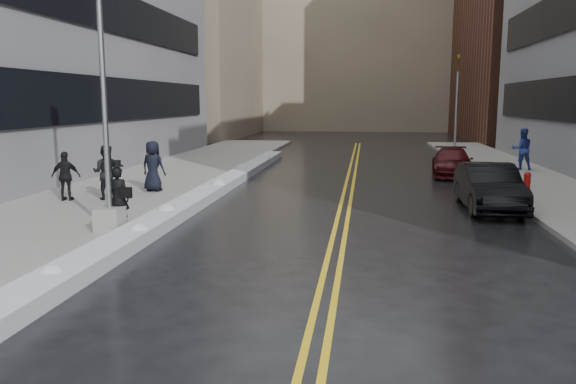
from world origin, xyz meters
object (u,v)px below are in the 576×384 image
(pedestrian_b, at_px, (106,172))
(traffic_signal, at_px, (457,101))
(pedestrian_d, at_px, (66,176))
(pedestrian_fedora, at_px, (118,197))
(lamppost, at_px, (106,137))
(car_maroon, at_px, (452,162))
(pedestrian_c, at_px, (153,166))
(fire_hydrant, at_px, (527,181))
(pedestrian_east, at_px, (522,149))
(car_black, at_px, (489,187))

(pedestrian_b, bearing_deg, traffic_signal, -136.18)
(pedestrian_d, bearing_deg, pedestrian_fedora, 126.87)
(traffic_signal, height_order, pedestrian_b, traffic_signal)
(lamppost, relative_size, car_maroon, 1.76)
(pedestrian_b, xyz_separation_m, pedestrian_c, (0.91, 1.90, 0.01))
(lamppost, bearing_deg, pedestrian_c, 101.45)
(lamppost, height_order, pedestrian_b, lamppost)
(pedestrian_c, distance_m, car_maroon, 13.59)
(fire_hydrant, height_order, car_maroon, car_maroon)
(pedestrian_c, bearing_deg, traffic_signal, -118.70)
(lamppost, height_order, fire_hydrant, lamppost)
(traffic_signal, bearing_deg, pedestrian_b, -128.37)
(pedestrian_d, height_order, car_maroon, pedestrian_d)
(pedestrian_east, bearing_deg, lamppost, 45.73)
(pedestrian_b, distance_m, car_maroon, 15.38)
(pedestrian_c, bearing_deg, car_black, -175.32)
(pedestrian_fedora, height_order, pedestrian_b, pedestrian_b)
(pedestrian_c, height_order, pedestrian_east, pedestrian_east)
(pedestrian_c, xyz_separation_m, pedestrian_d, (-2.12, -2.31, -0.10))
(pedestrian_b, relative_size, pedestrian_east, 0.93)
(car_maroon, bearing_deg, pedestrian_east, 32.00)
(pedestrian_b, distance_m, pedestrian_d, 1.28)
(pedestrian_d, xyz_separation_m, pedestrian_east, (17.28, 11.04, 0.17))
(pedestrian_fedora, bearing_deg, car_black, -158.93)
(car_black, bearing_deg, pedestrian_fedora, -155.68)
(lamppost, xyz_separation_m, traffic_signal, (11.80, 22.00, 0.87))
(pedestrian_east, bearing_deg, traffic_signal, -74.82)
(pedestrian_fedora, bearing_deg, fire_hydrant, -151.21)
(traffic_signal, bearing_deg, pedestrian_c, -129.68)
(fire_hydrant, distance_m, pedestrian_east, 7.18)
(traffic_signal, height_order, car_black, traffic_signal)
(lamppost, bearing_deg, pedestrian_fedora, 71.85)
(fire_hydrant, bearing_deg, pedestrian_b, -165.85)
(pedestrian_d, height_order, car_black, pedestrian_d)
(fire_hydrant, distance_m, pedestrian_c, 13.69)
(pedestrian_b, height_order, pedestrian_c, pedestrian_c)
(pedestrian_c, relative_size, car_black, 0.41)
(pedestrian_fedora, height_order, pedestrian_c, pedestrian_c)
(pedestrian_b, bearing_deg, pedestrian_d, 10.98)
(pedestrian_fedora, distance_m, pedestrian_east, 20.14)
(fire_hydrant, bearing_deg, car_black, -123.06)
(pedestrian_b, relative_size, pedestrian_c, 0.99)
(pedestrian_fedora, relative_size, car_black, 0.36)
(fire_hydrant, bearing_deg, pedestrian_east, 77.14)
(lamppost, bearing_deg, car_black, 25.70)
(pedestrian_fedora, distance_m, pedestrian_d, 5.03)
(fire_hydrant, bearing_deg, pedestrian_c, -172.66)
(pedestrian_fedora, xyz_separation_m, car_black, (10.23, 4.67, -0.22))
(traffic_signal, bearing_deg, car_black, -94.94)
(fire_hydrant, height_order, pedestrian_d, pedestrian_d)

